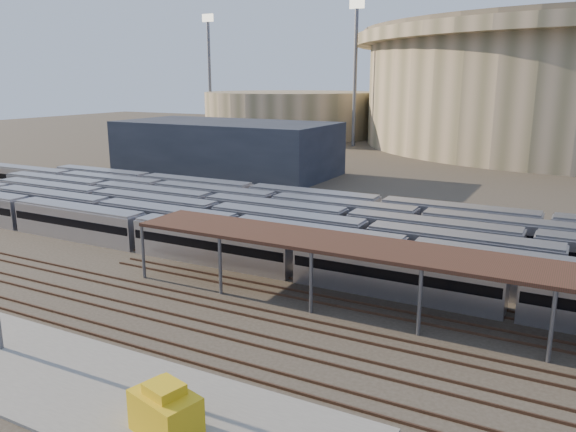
{
  "coord_description": "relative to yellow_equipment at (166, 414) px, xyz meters",
  "views": [
    {
      "loc": [
        26.88,
        -36.04,
        17.92
      ],
      "look_at": [
        1.44,
        12.0,
        4.67
      ],
      "focal_mm": 35.0,
      "sensor_mm": 36.0,
      "label": 1
    }
  ],
  "objects": [
    {
      "name": "yellow_equipment",
      "position": [
        0.0,
        0.0,
        0.0
      ],
      "size": [
        4.03,
        3.07,
        2.24
      ],
      "primitive_type": "cube",
      "rotation": [
        0.0,
        0.0,
        -0.25
      ],
      "color": "gold",
      "rests_on": "apron"
    },
    {
      "name": "subway_trains",
      "position": [
        -7.78,
        34.99,
        0.48
      ],
      "size": [
        127.62,
        23.9,
        3.6
      ],
      "color": "silver",
      "rests_on": "ground"
    },
    {
      "name": "floodlight_3",
      "position": [
        -19.45,
        176.49,
        19.33
      ],
      "size": [
        4.0,
        1.0,
        38.4
      ],
      "color": "#5B5C60",
      "rests_on": "ground"
    },
    {
      "name": "inspection_shed",
      "position": [
        12.55,
        20.49,
        3.66
      ],
      "size": [
        60.3,
        6.0,
        5.3
      ],
      "color": "#5B5C60",
      "rests_on": "ground"
    },
    {
      "name": "empty_tracks",
      "position": [
        -9.45,
        11.49,
        -1.23
      ],
      "size": [
        170.0,
        9.62,
        0.18
      ],
      "color": "#4C3323",
      "rests_on": "ground"
    },
    {
      "name": "floodlight_0",
      "position": [
        -39.45,
        126.49,
        19.33
      ],
      "size": [
        4.0,
        1.0,
        38.4
      ],
      "color": "#5B5C60",
      "rests_on": "ground"
    },
    {
      "name": "floodlight_1",
      "position": [
        -94.45,
        136.49,
        19.33
      ],
      "size": [
        4.0,
        1.0,
        38.4
      ],
      "color": "#5B5C60",
      "rests_on": "ground"
    },
    {
      "name": "secondary_arena",
      "position": [
        -69.45,
        146.49,
        5.68
      ],
      "size": [
        56.0,
        56.0,
        14.0
      ],
      "primitive_type": "cylinder",
      "color": "tan",
      "rests_on": "ground"
    },
    {
      "name": "apron",
      "position": [
        -14.45,
        1.49,
        -1.22
      ],
      "size": [
        50.0,
        9.0,
        0.2
      ],
      "primitive_type": "cube",
      "color": "gray",
      "rests_on": "ground"
    },
    {
      "name": "service_building",
      "position": [
        -44.45,
        71.49,
        3.68
      ],
      "size": [
        42.0,
        20.0,
        10.0
      ],
      "primitive_type": "cube",
      "color": "#1E232D",
      "rests_on": "ground"
    },
    {
      "name": "ground",
      "position": [
        -9.45,
        16.49,
        -1.32
      ],
      "size": [
        420.0,
        420.0,
        0.0
      ],
      "primitive_type": "plane",
      "color": "#383026",
      "rests_on": "ground"
    }
  ]
}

